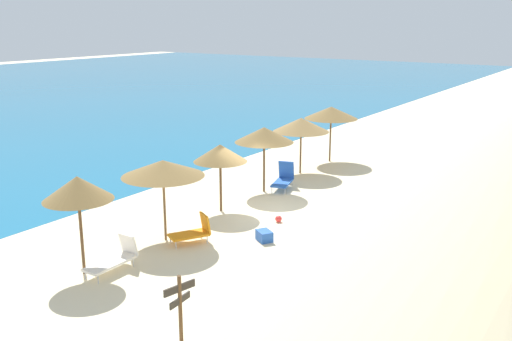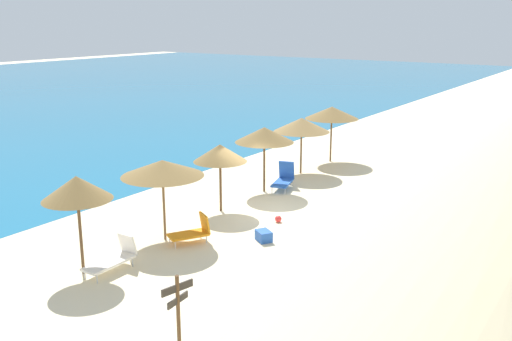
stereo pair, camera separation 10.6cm
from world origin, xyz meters
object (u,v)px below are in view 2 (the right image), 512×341
(lounge_chair_2, at_px, (193,231))
(beach_umbrella_5, at_px, (332,113))
(cooler_box, at_px, (264,236))
(beach_umbrella_0, at_px, (77,188))
(beach_umbrella_3, at_px, (264,135))
(wooden_signpost, at_px, (178,303))
(beach_umbrella_2, at_px, (220,153))
(lounge_chair_1, at_px, (284,179))
(beach_umbrella_1, at_px, (162,168))
(beach_ball, at_px, (278,219))
(beach_umbrella_4, at_px, (302,125))
(lounge_chair_0, at_px, (114,258))

(lounge_chair_2, bearing_deg, beach_umbrella_5, -54.27)
(cooler_box, bearing_deg, beach_umbrella_0, 149.82)
(beach_umbrella_3, relative_size, wooden_signpost, 1.68)
(beach_umbrella_2, height_order, lounge_chair_1, beach_umbrella_2)
(beach_umbrella_0, distance_m, cooler_box, 6.26)
(lounge_chair_2, height_order, cooler_box, lounge_chair_2)
(beach_umbrella_1, height_order, beach_ball, beach_umbrella_1)
(beach_umbrella_1, relative_size, lounge_chair_1, 1.64)
(beach_umbrella_4, relative_size, lounge_chair_0, 1.59)
(beach_umbrella_0, relative_size, beach_umbrella_3, 1.05)
(beach_umbrella_1, height_order, wooden_signpost, beach_umbrella_1)
(beach_umbrella_0, distance_m, beach_umbrella_4, 13.23)
(beach_umbrella_0, distance_m, lounge_chair_1, 10.80)
(beach_umbrella_1, distance_m, lounge_chair_2, 2.28)
(beach_ball, bearing_deg, beach_umbrella_1, 147.88)
(lounge_chair_2, distance_m, beach_ball, 3.47)
(lounge_chair_2, height_order, beach_ball, lounge_chair_2)
(lounge_chair_0, distance_m, lounge_chair_2, 3.00)
(lounge_chair_0, bearing_deg, beach_umbrella_1, -80.50)
(beach_umbrella_0, bearing_deg, beach_umbrella_2, 1.26)
(beach_umbrella_1, relative_size, wooden_signpost, 1.65)
(beach_umbrella_3, bearing_deg, beach_umbrella_5, 1.26)
(lounge_chair_0, distance_m, lounge_chair_1, 9.96)
(beach_umbrella_3, height_order, lounge_chair_1, beach_umbrella_3)
(beach_ball, xyz_separation_m, cooler_box, (-1.81, -0.57, 0.05))
(beach_umbrella_5, height_order, wooden_signpost, beach_umbrella_5)
(lounge_chair_1, height_order, wooden_signpost, wooden_signpost)
(beach_umbrella_5, xyz_separation_m, beach_ball, (-9.29, -2.67, -2.40))
(beach_umbrella_1, bearing_deg, beach_umbrella_5, 2.04)
(beach_umbrella_4, bearing_deg, lounge_chair_0, -175.41)
(beach_umbrella_3, distance_m, lounge_chair_1, 2.23)
(lounge_chair_2, distance_m, wooden_signpost, 6.10)
(beach_umbrella_0, bearing_deg, wooden_signpost, -104.52)
(beach_umbrella_2, distance_m, cooler_box, 4.06)
(beach_umbrella_2, bearing_deg, beach_umbrella_5, 1.14)
(beach_umbrella_1, height_order, lounge_chair_0, beach_umbrella_1)
(lounge_chair_1, xyz_separation_m, beach_ball, (-3.76, -2.08, -0.31))
(beach_umbrella_1, bearing_deg, beach_ball, -32.12)
(beach_umbrella_4, height_order, lounge_chair_1, beach_umbrella_4)
(beach_umbrella_2, xyz_separation_m, beach_ball, (0.15, -2.49, -2.14))
(beach_umbrella_1, xyz_separation_m, lounge_chair_2, (0.31, -0.95, -2.05))
(beach_umbrella_2, relative_size, beach_ball, 10.59)
(beach_umbrella_3, xyz_separation_m, beach_ball, (-2.91, -2.53, -2.32))
(beach_umbrella_4, height_order, beach_ball, beach_umbrella_4)
(beach_umbrella_1, bearing_deg, wooden_signpost, -134.34)
(beach_umbrella_5, distance_m, lounge_chair_1, 5.94)
(beach_umbrella_2, bearing_deg, lounge_chair_1, -5.85)
(cooler_box, bearing_deg, lounge_chair_0, 152.06)
(beach_umbrella_2, bearing_deg, beach_umbrella_4, 2.38)
(lounge_chair_2, distance_m, cooler_box, 2.32)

